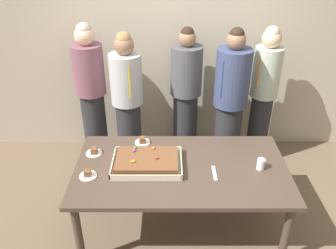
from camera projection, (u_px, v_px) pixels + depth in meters
ground_plane at (180, 226)px, 3.44m from camera, size 12.00×12.00×0.00m
interior_back_panel at (179, 32)px, 4.08m from camera, size 8.00×0.12×3.00m
party_table at (182, 174)px, 3.11m from camera, size 1.89×1.04×0.72m
sheet_cake at (147, 162)px, 3.08m from camera, size 0.61×0.44×0.11m
plated_slice_near_left at (95, 152)px, 3.25m from camera, size 0.15×0.15×0.07m
plated_slice_near_right at (143, 141)px, 3.41m from camera, size 0.15×0.15×0.07m
plated_slice_far_left at (88, 175)px, 2.96m from camera, size 0.15×0.15×0.06m
drink_cup_nearest at (261, 164)px, 3.03m from camera, size 0.07×0.07×0.10m
cake_server_utensil at (215, 173)px, 3.00m from camera, size 0.03×0.20×0.01m
person_serving_front at (128, 102)px, 3.92m from camera, size 0.35×0.35×1.65m
person_green_shirt_behind at (186, 95)px, 4.08m from camera, size 0.36×0.36×1.65m
person_striped_tie_right at (231, 102)px, 3.88m from camera, size 0.38×0.38×1.70m
person_far_right_suit at (264, 94)px, 4.02m from camera, size 0.31×0.31×1.67m
person_left_edge_reaching at (92, 93)px, 4.05m from camera, size 0.35×0.35×1.70m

